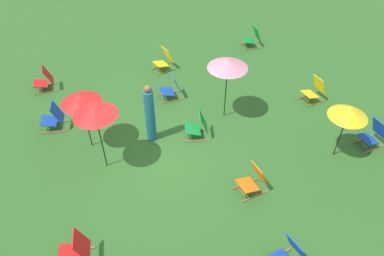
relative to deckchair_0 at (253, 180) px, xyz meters
name	(u,v)px	position (x,y,z in m)	size (l,w,h in m)	color
ground_plane	(152,153)	(-2.20, -1.90, -0.37)	(40.00, 40.00, 0.00)	#2D6026
deckchair_0	(253,180)	(0.00, 0.00, 0.00)	(0.52, 0.79, 0.83)	olive
deckchair_1	(76,250)	(0.23, -4.28, 0.00)	(0.63, 0.84, 0.83)	olive
deckchair_2	(289,255)	(2.00, -0.32, 0.00)	(0.59, 0.82, 0.83)	olive
deckchair_3	(172,88)	(-4.37, -0.51, 0.00)	(0.52, 0.79, 0.83)	olive
deckchair_4	(198,126)	(-2.34, -0.45, 0.00)	(0.68, 0.87, 0.83)	olive
deckchair_5	(164,60)	(-6.09, -0.15, 0.00)	(0.63, 0.84, 0.83)	olive
deckchair_6	(54,118)	(-4.30, -4.20, 0.00)	(0.64, 0.85, 0.83)	olive
deckchair_7	(314,90)	(-2.50, 3.67, 0.00)	(0.52, 0.79, 0.83)	olive
deckchair_8	(253,38)	(-6.34, 3.61, 0.00)	(0.57, 0.82, 0.83)	olive
deckchair_9	(373,135)	(-0.15, 3.88, 0.00)	(0.49, 0.77, 0.83)	olive
deckchair_11	(45,80)	(-6.43, -4.24, 0.00)	(0.52, 0.78, 0.83)	olive
umbrella_0	(94,110)	(-2.20, -3.15, 1.51)	(1.07, 1.07, 2.02)	black
umbrella_1	(349,112)	(-0.21, 2.68, 1.14)	(0.98, 0.98, 1.67)	black
umbrella_2	(228,64)	(-2.87, 0.65, 1.48)	(1.14, 1.14, 1.99)	black
umbrella_3	(80,98)	(-3.14, -3.36, 1.28)	(1.05, 1.05, 1.80)	black
person_0	(150,114)	(-2.75, -1.71, 0.52)	(0.38, 0.38, 1.84)	#195972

